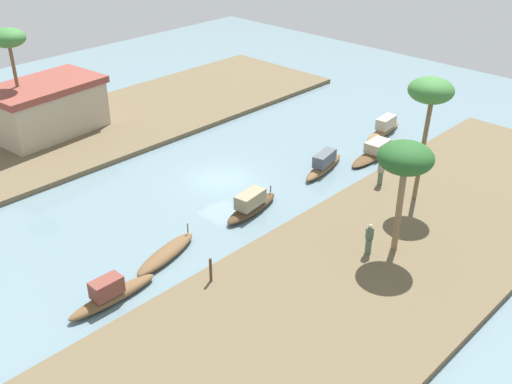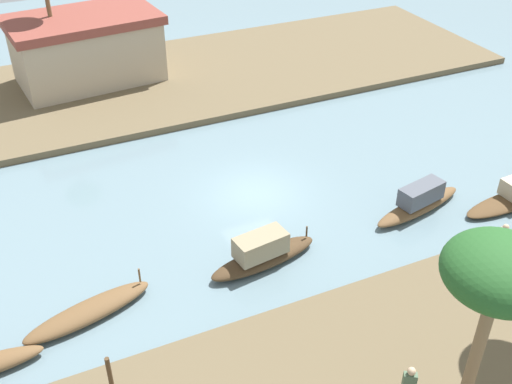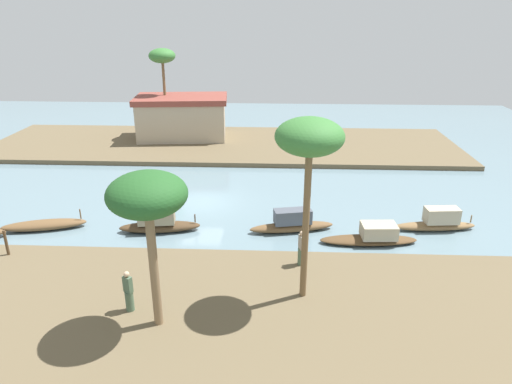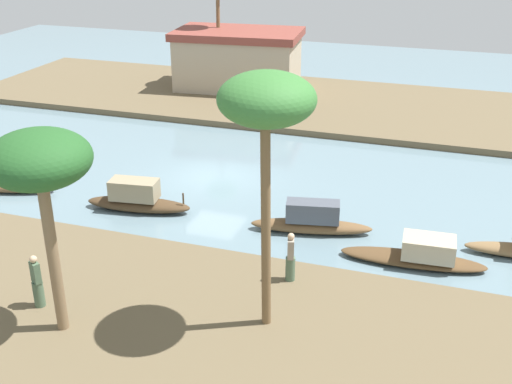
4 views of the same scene
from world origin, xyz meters
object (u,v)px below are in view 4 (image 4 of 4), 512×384
(sampan_near_left_bank, at_px, (419,254))
(person_on_near_bank, at_px, (291,259))
(riverside_building, at_px, (238,59))
(palm_tree_left_near, at_px, (39,163))
(sampan_with_tall_canopy, at_px, (312,221))
(sampan_foreground, at_px, (137,199))
(sampan_downstream_large, at_px, (6,186))
(palm_tree_left_far, at_px, (267,106))
(person_by_mooring, at_px, (37,284))

(sampan_near_left_bank, xyz_separation_m, person_on_near_bank, (-3.88, -2.99, 0.74))
(person_on_near_bank, bearing_deg, riverside_building, 8.80)
(riverside_building, bearing_deg, palm_tree_left_near, -86.36)
(sampan_with_tall_canopy, xyz_separation_m, sampan_near_left_bank, (4.19, -1.22, -0.09))
(sampan_with_tall_canopy, height_order, sampan_near_left_bank, sampan_with_tall_canopy)
(sampan_foreground, bearing_deg, palm_tree_left_near, -83.90)
(sampan_downstream_large, height_order, palm_tree_left_far, palm_tree_left_far)
(person_on_near_bank, height_order, riverside_building, riverside_building)
(sampan_with_tall_canopy, bearing_deg, person_on_near_bank, -97.35)
(sampan_near_left_bank, bearing_deg, palm_tree_left_far, -128.24)
(palm_tree_left_near, bearing_deg, person_on_near_bank, 39.68)
(sampan_downstream_large, height_order, palm_tree_left_near, palm_tree_left_near)
(person_by_mooring, relative_size, palm_tree_left_near, 0.29)
(sampan_near_left_bank, distance_m, person_by_mooring, 12.80)
(sampan_downstream_large, bearing_deg, sampan_with_tall_canopy, -12.15)
(sampan_near_left_bank, relative_size, riverside_building, 0.60)
(sampan_with_tall_canopy, distance_m, person_on_near_bank, 4.27)
(sampan_with_tall_canopy, xyz_separation_m, person_by_mooring, (-6.59, -8.08, 0.63))
(person_on_near_bank, relative_size, palm_tree_left_far, 0.23)
(palm_tree_left_near, bearing_deg, sampan_near_left_bank, 38.83)
(sampan_near_left_bank, height_order, person_on_near_bank, person_on_near_bank)
(sampan_downstream_large, bearing_deg, riverside_building, 63.62)
(sampan_foreground, relative_size, riverside_building, 0.53)
(person_by_mooring, distance_m, riverside_building, 26.72)
(person_on_near_bank, height_order, palm_tree_left_far, palm_tree_left_far)
(sampan_downstream_large, relative_size, person_on_near_bank, 2.71)
(sampan_downstream_large, height_order, person_by_mooring, person_by_mooring)
(sampan_downstream_large, bearing_deg, person_on_near_bank, -28.88)
(person_on_near_bank, height_order, palm_tree_left_near, palm_tree_left_near)
(sampan_foreground, relative_size, palm_tree_left_near, 0.75)
(sampan_near_left_bank, bearing_deg, sampan_downstream_large, 174.21)
(sampan_with_tall_canopy, relative_size, person_on_near_bank, 2.79)
(sampan_with_tall_canopy, xyz_separation_m, palm_tree_left_far, (0.27, -6.81, 6.52))
(person_on_near_bank, distance_m, person_by_mooring, 7.91)
(sampan_foreground, relative_size, palm_tree_left_far, 0.60)
(sampan_with_tall_canopy, relative_size, person_by_mooring, 2.75)
(palm_tree_left_near, relative_size, riverside_building, 0.70)
(sampan_foreground, bearing_deg, sampan_downstream_large, 172.89)
(sampan_foreground, xyz_separation_m, sampan_near_left_bank, (11.55, -0.86, -0.11))
(person_on_near_bank, xyz_separation_m, palm_tree_left_near, (-5.58, -4.63, 4.38))
(palm_tree_left_near, bearing_deg, palm_tree_left_far, 20.00)
(sampan_foreground, xyz_separation_m, palm_tree_left_far, (7.63, -6.46, 6.50))
(sampan_downstream_large, xyz_separation_m, person_on_near_bank, (14.13, -3.78, 0.87))
(sampan_downstream_large, relative_size, palm_tree_left_near, 0.77)
(person_by_mooring, xyz_separation_m, palm_tree_left_near, (1.32, -0.76, 4.39))
(person_on_near_bank, relative_size, riverside_building, 0.20)
(palm_tree_left_near, height_order, palm_tree_left_far, palm_tree_left_far)
(sampan_foreground, distance_m, sampan_near_left_bank, 11.58)
(sampan_near_left_bank, distance_m, riverside_building, 24.12)
(person_by_mooring, distance_m, palm_tree_left_near, 4.65)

